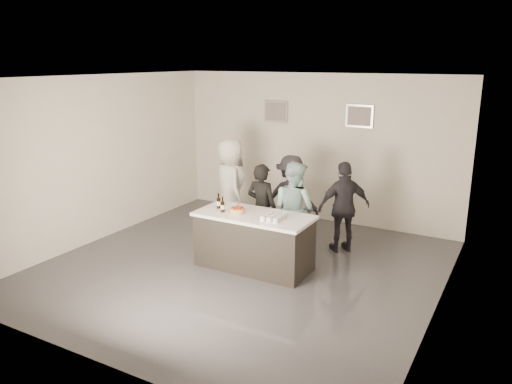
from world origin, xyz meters
TOP-DOWN VIEW (x-y plane):
  - floor at (0.00, 0.00)m, footprint 6.00×6.00m
  - ceiling at (0.00, 0.00)m, footprint 6.00×6.00m
  - wall_back at (0.00, 3.00)m, footprint 6.00×0.04m
  - wall_front at (0.00, -3.00)m, footprint 6.00×0.04m
  - wall_left at (-3.00, 0.00)m, footprint 0.04×6.00m
  - wall_right at (3.00, 0.00)m, footprint 0.04×6.00m
  - picture_left at (-0.90, 2.97)m, footprint 0.54×0.04m
  - picture_right at (0.90, 2.97)m, footprint 0.54×0.04m
  - bar_counter at (0.18, 0.12)m, footprint 1.86×0.86m
  - cake at (-0.09, 0.05)m, footprint 0.24×0.24m
  - beer_bottle_a at (-0.49, 0.12)m, footprint 0.07×0.07m
  - beer_bottle_b at (-0.32, -0.02)m, footprint 0.07×0.07m
  - tumbler_cluster at (0.56, 0.06)m, footprint 0.30×0.40m
  - candles at (-0.08, -0.17)m, footprint 0.24×0.08m
  - person_main_black at (-0.07, 0.83)m, footprint 0.59×0.40m
  - person_main_blue at (0.48, 0.97)m, footprint 0.94×0.83m
  - person_guest_left at (-1.10, 1.46)m, footprint 1.04×1.03m
  - person_guest_right at (1.17, 1.52)m, footprint 0.95×0.91m
  - person_guest_back at (0.13, 1.59)m, footprint 1.11×0.74m

SIDE VIEW (x-z plane):
  - floor at x=0.00m, z-range 0.00..0.00m
  - bar_counter at x=0.18m, z-range 0.00..0.90m
  - person_main_black at x=-0.07m, z-range 0.00..1.56m
  - person_guest_back at x=0.13m, z-range 0.00..1.59m
  - person_guest_right at x=1.17m, z-range 0.00..1.59m
  - person_main_blue at x=0.48m, z-range 0.00..1.62m
  - candles at x=-0.08m, z-range 0.90..0.91m
  - person_guest_left at x=-1.10m, z-range 0.00..1.82m
  - cake at x=-0.09m, z-range 0.90..0.97m
  - tumbler_cluster at x=0.56m, z-range 0.90..0.98m
  - beer_bottle_a at x=-0.49m, z-range 0.90..1.16m
  - beer_bottle_b at x=-0.32m, z-range 0.90..1.16m
  - wall_back at x=0.00m, z-range 0.00..3.00m
  - wall_front at x=0.00m, z-range 0.00..3.00m
  - wall_left at x=-3.00m, z-range 0.00..3.00m
  - wall_right at x=3.00m, z-range 0.00..3.00m
  - picture_left at x=-0.90m, z-range 1.98..2.42m
  - picture_right at x=0.90m, z-range 1.98..2.42m
  - ceiling at x=0.00m, z-range 3.00..3.00m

